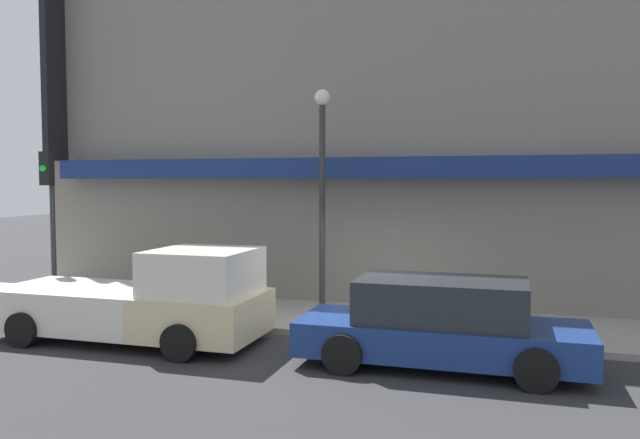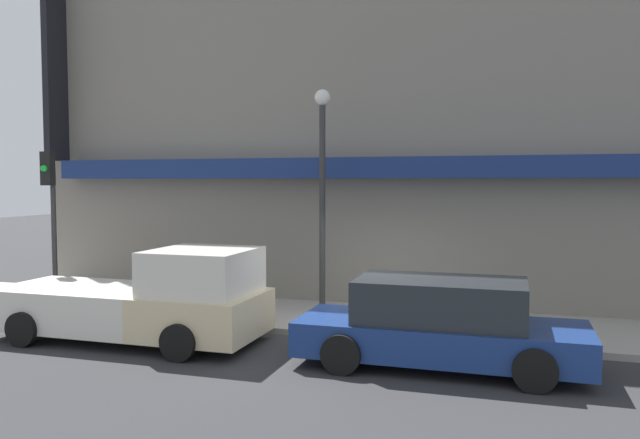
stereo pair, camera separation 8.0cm
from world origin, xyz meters
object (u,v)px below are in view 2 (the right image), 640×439
fire_hydrant (434,317)px  traffic_light (51,201)px  street_lamp (322,173)px  parked_car (440,325)px  pickup_truck (146,301)px

fire_hydrant → traffic_light: traffic_light is taller
fire_hydrant → street_lamp: street_lamp is taller
street_lamp → traffic_light: street_lamp is taller
parked_car → traffic_light: bearing=170.9°
pickup_truck → street_lamp: street_lamp is taller
fire_hydrant → parked_car: bearing=-80.2°
street_lamp → fire_hydrant: bearing=-19.7°
pickup_truck → traffic_light: 4.45m
fire_hydrant → traffic_light: bearing=-178.4°
fire_hydrant → traffic_light: 9.36m
pickup_truck → parked_car: pickup_truck is taller
parked_car → fire_hydrant: size_ratio=8.34×
street_lamp → traffic_light: 6.57m
pickup_truck → street_lamp: size_ratio=1.07×
fire_hydrant → street_lamp: bearing=160.3°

